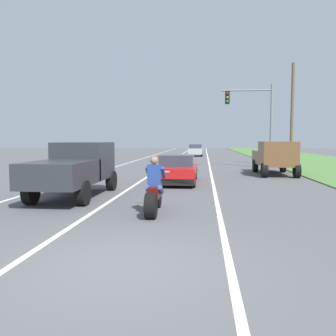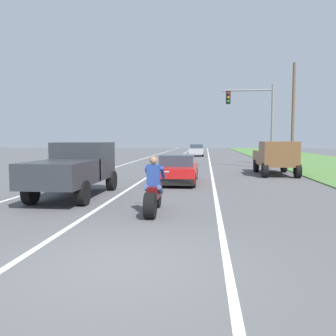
# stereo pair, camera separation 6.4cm
# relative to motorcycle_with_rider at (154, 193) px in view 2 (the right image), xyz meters

# --- Properties ---
(ground_plane) EXTENTS (160.00, 160.00, 0.00)m
(ground_plane) POSITION_rel_motorcycle_with_rider_xyz_m (0.02, -4.01, -0.59)
(ground_plane) COLOR #565659
(lane_stripe_left_solid) EXTENTS (0.14, 120.00, 0.01)m
(lane_stripe_left_solid) POSITION_rel_motorcycle_with_rider_xyz_m (-5.38, 15.99, -0.59)
(lane_stripe_left_solid) COLOR white
(lane_stripe_left_solid) RESTS_ON ground
(lane_stripe_right_solid) EXTENTS (0.14, 120.00, 0.01)m
(lane_stripe_right_solid) POSITION_rel_motorcycle_with_rider_xyz_m (1.82, 15.99, -0.59)
(lane_stripe_right_solid) COLOR white
(lane_stripe_right_solid) RESTS_ON ground
(lane_stripe_centre_dashed) EXTENTS (0.14, 120.00, 0.01)m
(lane_stripe_centre_dashed) POSITION_rel_motorcycle_with_rider_xyz_m (-1.78, 15.99, -0.59)
(lane_stripe_centre_dashed) COLOR white
(lane_stripe_centre_dashed) RESTS_ON ground
(motorcycle_with_rider) EXTENTS (0.70, 2.21, 1.62)m
(motorcycle_with_rider) POSITION_rel_motorcycle_with_rider_xyz_m (0.00, 0.00, 0.00)
(motorcycle_with_rider) COLOR black
(motorcycle_with_rider) RESTS_ON ground
(sports_car_red) EXTENTS (1.84, 4.30, 1.37)m
(sports_car_red) POSITION_rel_motorcycle_with_rider_xyz_m (0.10, 6.98, 0.04)
(sports_car_red) COLOR red
(sports_car_red) RESTS_ON ground
(pickup_truck_left_lane_dark_grey) EXTENTS (2.02, 4.80, 1.98)m
(pickup_truck_left_lane_dark_grey) POSITION_rel_motorcycle_with_rider_xyz_m (-3.28, 2.59, 0.51)
(pickup_truck_left_lane_dark_grey) COLOR #2D3035
(pickup_truck_left_lane_dark_grey) RESTS_ON ground
(pickup_truck_right_shoulder_brown) EXTENTS (2.02, 4.80, 1.98)m
(pickup_truck_right_shoulder_brown) POSITION_rel_motorcycle_with_rider_xyz_m (5.56, 11.56, 0.51)
(pickup_truck_right_shoulder_brown) COLOR brown
(pickup_truck_right_shoulder_brown) RESTS_ON ground
(traffic_light_mast_near) EXTENTS (3.62, 0.34, 6.00)m
(traffic_light_mast_near) POSITION_rel_motorcycle_with_rider_xyz_m (5.09, 15.88, 3.33)
(traffic_light_mast_near) COLOR gray
(traffic_light_mast_near) RESTS_ON ground
(utility_pole_roadside) EXTENTS (0.24, 0.24, 7.99)m
(utility_pole_roadside) POSITION_rel_motorcycle_with_rider_xyz_m (8.18, 18.40, 3.40)
(utility_pole_roadside) COLOR brown
(utility_pole_roadside) RESTS_ON ground
(distant_car_far_ahead) EXTENTS (1.80, 4.00, 1.50)m
(distant_car_far_ahead) POSITION_rel_motorcycle_with_rider_xyz_m (0.29, 34.40, 0.18)
(distant_car_far_ahead) COLOR #B2B2B7
(distant_car_far_ahead) RESTS_ON ground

